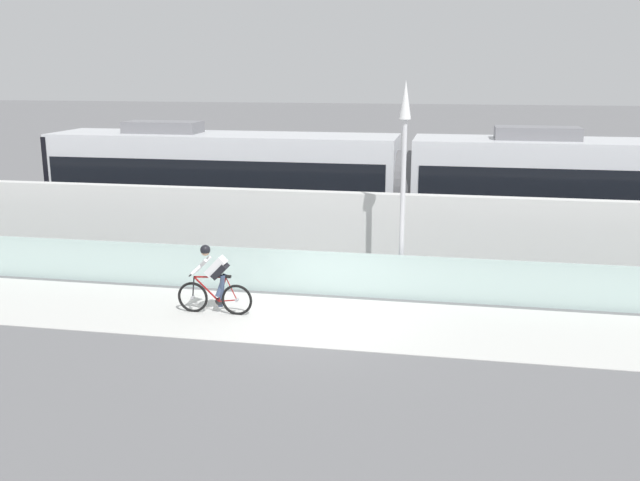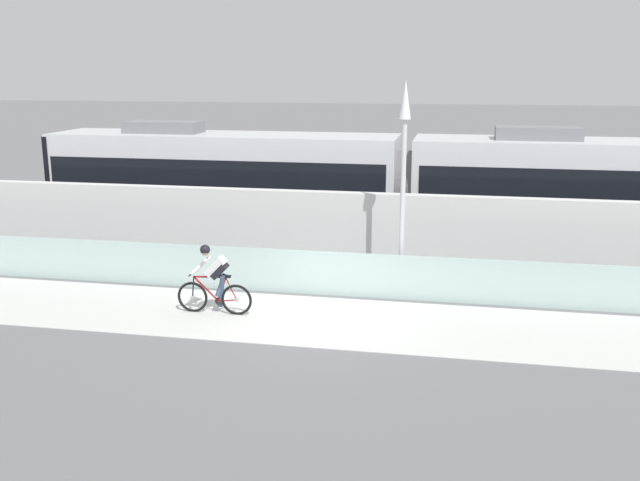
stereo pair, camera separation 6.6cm
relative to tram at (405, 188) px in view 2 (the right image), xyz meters
name	(u,v)px [view 2 (the right image)]	position (x,y,z in m)	size (l,w,h in m)	color
ground_plane	(311,320)	(-1.50, -6.85, -1.89)	(200.00, 200.00, 0.00)	slate
bike_path_deck	(311,320)	(-1.50, -6.85, -1.89)	(32.00, 3.20, 0.01)	silver
glass_parapet	(326,273)	(-1.50, -5.00, -1.34)	(32.00, 0.05, 1.10)	#ADC6C1
concrete_barrier_wall	(339,234)	(-1.50, -3.20, -0.76)	(32.00, 0.36, 2.27)	silver
tram_rail_near	(352,252)	(-1.50, -0.72, -1.89)	(32.00, 0.08, 0.01)	#595654
tram_rail_far	(359,241)	(-1.50, 0.72, -1.89)	(32.00, 0.08, 0.01)	#595654
tram	(405,188)	(0.00, 0.00, 0.00)	(22.56, 2.54, 3.81)	silver
cyclist_on_bike	(214,281)	(-3.74, -6.85, -1.11)	(1.77, 0.58, 1.61)	black
lamp_post_antenna	(404,162)	(0.30, -4.70, 1.40)	(0.28, 0.28, 5.20)	gray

